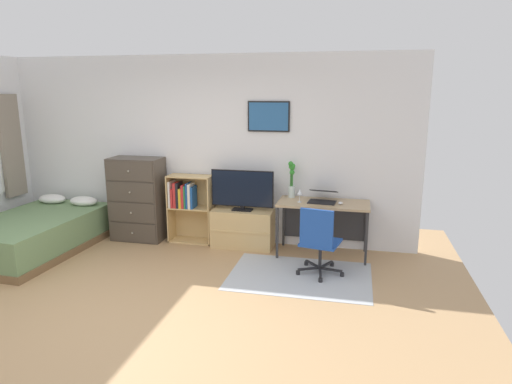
{
  "coord_description": "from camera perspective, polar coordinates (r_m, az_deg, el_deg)",
  "views": [
    {
      "loc": [
        2.17,
        -3.76,
        2.2
      ],
      "look_at": [
        0.98,
        1.5,
        0.97
      ],
      "focal_mm": 31.34,
      "sensor_mm": 36.0,
      "label": 1
    }
  ],
  "objects": [
    {
      "name": "bed",
      "position": [
        6.97,
        -26.39,
        -4.76
      ],
      "size": [
        1.34,
        2.09,
        0.63
      ],
      "rotation": [
        0.0,
        0.0,
        -0.03
      ],
      "color": "brown",
      "rests_on": "ground_plane"
    },
    {
      "name": "wall_back_with_posters",
      "position": [
        6.61,
        -6.47,
        5.4
      ],
      "size": [
        6.12,
        0.09,
        2.7
      ],
      "color": "white",
      "rests_on": "ground_plane"
    },
    {
      "name": "tv_stand",
      "position": [
        6.42,
        -1.69,
        -4.64
      ],
      "size": [
        0.87,
        0.41,
        0.54
      ],
      "color": "tan",
      "rests_on": "ground_plane"
    },
    {
      "name": "bamboo_vase",
      "position": [
        6.21,
        4.59,
        1.78
      ],
      "size": [
        0.1,
        0.09,
        0.51
      ],
      "color": "silver",
      "rests_on": "desk"
    },
    {
      "name": "desk",
      "position": [
        6.14,
        8.62,
        -2.38
      ],
      "size": [
        1.21,
        0.58,
        0.74
      ],
      "color": "tan",
      "rests_on": "ground_plane"
    },
    {
      "name": "ground_plane",
      "position": [
        4.87,
        -15.83,
        -14.55
      ],
      "size": [
        7.2,
        7.2,
        0.0
      ],
      "primitive_type": "plane",
      "color": "tan"
    },
    {
      "name": "laptop",
      "position": [
        6.07,
        8.54,
        -0.62
      ],
      "size": [
        0.39,
        0.42,
        0.16
      ],
      "rotation": [
        0.0,
        0.0,
        -0.09
      ],
      "color": "black",
      "rests_on": "desk"
    },
    {
      "name": "television",
      "position": [
        6.26,
        -1.77,
        0.21
      ],
      "size": [
        0.89,
        0.16,
        0.57
      ],
      "color": "black",
      "rests_on": "tv_stand"
    },
    {
      "name": "office_chair",
      "position": [
        5.42,
        8.0,
        -6.06
      ],
      "size": [
        0.58,
        0.57,
        0.86
      ],
      "rotation": [
        0.0,
        0.0,
        -0.2
      ],
      "color": "#232326",
      "rests_on": "ground_plane"
    },
    {
      "name": "computer_mouse",
      "position": [
        5.97,
        10.73,
        -1.4
      ],
      "size": [
        0.06,
        0.1,
        0.03
      ],
      "primitive_type": "ellipsoid",
      "color": "silver",
      "rests_on": "desk"
    },
    {
      "name": "wine_glass",
      "position": [
        5.97,
        5.59,
        -0.05
      ],
      "size": [
        0.07,
        0.07,
        0.18
      ],
      "color": "silver",
      "rests_on": "desk"
    },
    {
      "name": "area_rug",
      "position": [
        5.54,
        5.62,
        -10.59
      ],
      "size": [
        1.7,
        1.2,
        0.01
      ],
      "primitive_type": "cube",
      "color": "#B2B7BC",
      "rests_on": "ground_plane"
    },
    {
      "name": "bookshelf",
      "position": [
        6.64,
        -8.74,
        -1.35
      ],
      "size": [
        0.65,
        0.3,
        1.0
      ],
      "color": "tan",
      "rests_on": "ground_plane"
    },
    {
      "name": "dresser",
      "position": [
        6.89,
        -14.86,
        -0.88
      ],
      "size": [
        0.77,
        0.46,
        1.24
      ],
      "color": "#4C4238",
      "rests_on": "ground_plane"
    }
  ]
}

